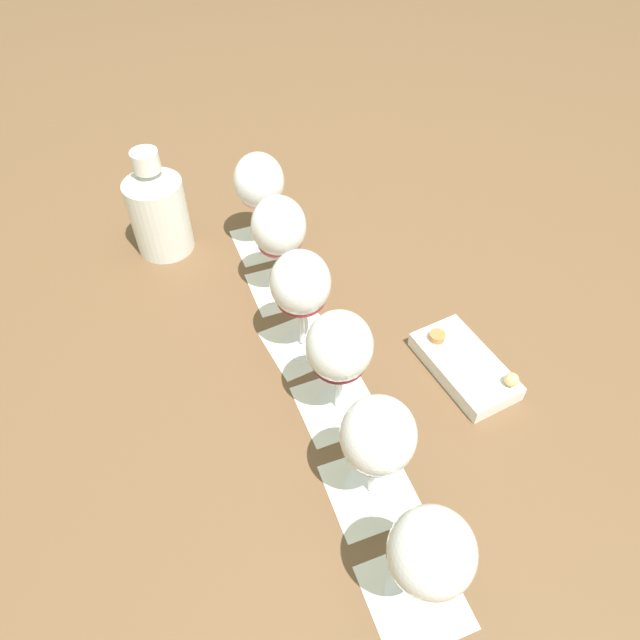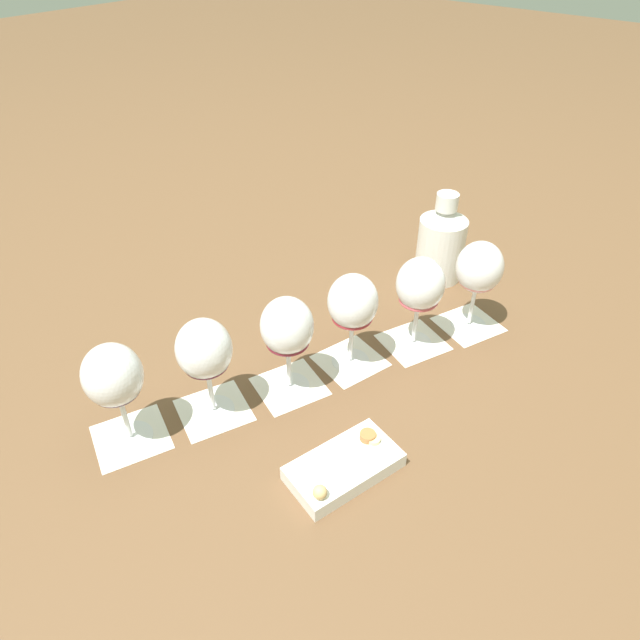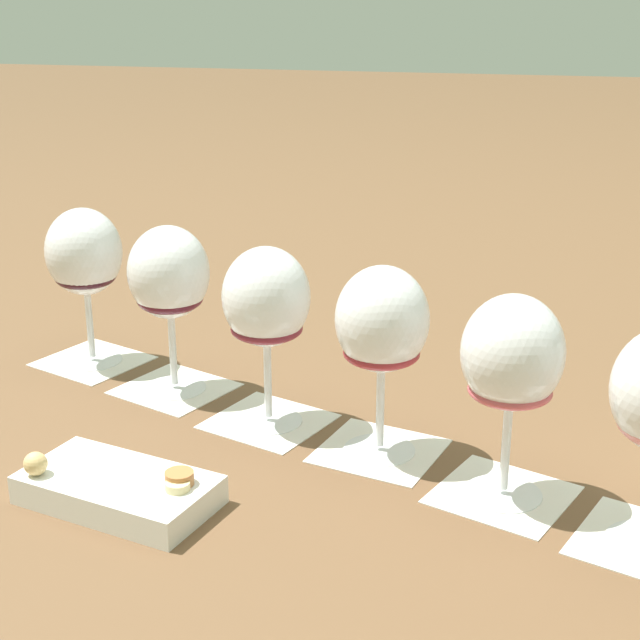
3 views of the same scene
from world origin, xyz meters
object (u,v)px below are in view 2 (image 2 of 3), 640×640
object	(u,v)px
ceramic_vase	(441,242)
wine_glass_1	(420,288)
wine_glass_5	(114,379)
wine_glass_2	(353,305)
wine_glass_3	(287,330)
wine_glass_0	(479,271)
wine_glass_4	(205,353)
snack_dish	(344,466)

from	to	relation	value
ceramic_vase	wine_glass_1	bearing A→B (deg)	20.70
wine_glass_5	wine_glass_2	bearing A→B (deg)	157.40
wine_glass_1	wine_glass_2	size ratio (longest dim) A/B	1.00
ceramic_vase	wine_glass_3	bearing A→B (deg)	-1.35
wine_glass_3	wine_glass_0	bearing A→B (deg)	157.00
wine_glass_2	wine_glass_3	xyz separation A→B (m)	(0.13, -0.04, 0.00)
wine_glass_4	snack_dish	world-z (taller)	wine_glass_4
snack_dish	wine_glass_5	bearing A→B (deg)	-61.14
wine_glass_4	snack_dish	distance (m)	0.28
wine_glass_2	snack_dish	xyz separation A→B (m)	(0.21, 0.15, -0.12)
wine_glass_0	snack_dish	size ratio (longest dim) A/B	0.99
wine_glass_4	snack_dish	bearing A→B (deg)	99.58
wine_glass_2	wine_glass_3	bearing A→B (deg)	-18.17
wine_glass_0	wine_glass_3	world-z (taller)	same
wine_glass_1	ceramic_vase	distance (m)	0.26
wine_glass_2	snack_dish	distance (m)	0.29
wine_glass_1	wine_glass_4	size ratio (longest dim) A/B	1.00
wine_glass_3	snack_dish	bearing A→B (deg)	66.06
wine_glass_0	wine_glass_1	bearing A→B (deg)	-24.44
wine_glass_0	wine_glass_1	size ratio (longest dim) A/B	1.00
wine_glass_2	wine_glass_3	distance (m)	0.13
wine_glass_3	wine_glass_4	world-z (taller)	same
wine_glass_2	wine_glass_3	world-z (taller)	same
snack_dish	wine_glass_1	bearing A→B (deg)	-164.98
wine_glass_1	wine_glass_4	bearing A→B (deg)	-23.27
wine_glass_5	snack_dish	xyz separation A→B (m)	(-0.17, 0.31, -0.12)
snack_dish	wine_glass_2	bearing A→B (deg)	-144.43
wine_glass_2	ceramic_vase	xyz separation A→B (m)	(-0.37, -0.03, -0.04)
wine_glass_3	ceramic_vase	world-z (taller)	ceramic_vase
ceramic_vase	snack_dish	xyz separation A→B (m)	(0.58, 0.18, -0.08)
wine_glass_3	wine_glass_5	xyz separation A→B (m)	(0.26, -0.12, -0.00)
wine_glass_3	snack_dish	world-z (taller)	wine_glass_3
wine_glass_4	wine_glass_5	size ratio (longest dim) A/B	1.00
wine_glass_3	wine_glass_4	size ratio (longest dim) A/B	1.00
wine_glass_2	ceramic_vase	bearing A→B (deg)	-175.33
wine_glass_5	wine_glass_0	bearing A→B (deg)	156.31
wine_glass_1	wine_glass_3	size ratio (longest dim) A/B	1.00
ceramic_vase	snack_dish	size ratio (longest dim) A/B	1.08
wine_glass_0	ceramic_vase	size ratio (longest dim) A/B	0.92
wine_glass_5	ceramic_vase	distance (m)	0.77
wine_glass_3	snack_dish	xyz separation A→B (m)	(0.09, 0.19, -0.12)
wine_glass_4	wine_glass_5	xyz separation A→B (m)	(0.13, -0.06, -0.00)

